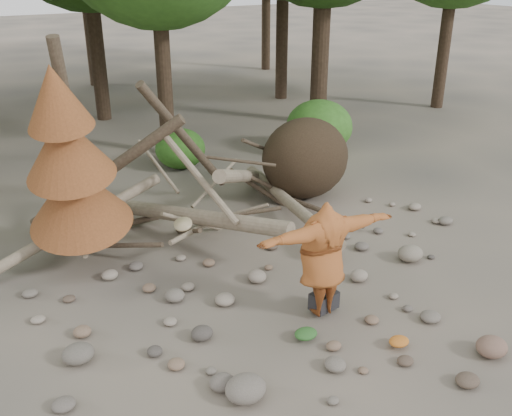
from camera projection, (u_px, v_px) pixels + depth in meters
ground at (322, 309)px, 9.64m from camera, size 120.00×120.00×0.00m
deadfall_pile at (287, 165)px, 13.54m from camera, size 8.55×5.24×3.30m
dead_conifer at (70, 165)px, 10.02m from camera, size 2.06×2.16×4.35m
bush_mid at (180, 149)px, 15.95m from camera, size 1.40×1.40×1.12m
bush_right at (319, 126)px, 17.16m from camera, size 2.00×2.00×1.60m
frisbee_thrower at (323, 259)px, 9.06m from camera, size 3.58×0.95×2.04m
backpack at (324, 304)px, 9.53m from camera, size 0.49×0.37×0.30m
cloth_green at (306, 336)px, 8.83m from camera, size 0.37×0.31×0.14m
cloth_orange at (399, 344)px, 8.68m from camera, size 0.33×0.27×0.12m
boulder_front_left at (246, 389)px, 7.62m from camera, size 0.57×0.51×0.34m
boulder_front_right at (492, 347)px, 8.48m from camera, size 0.48×0.44×0.29m
boulder_mid_right at (410, 253)px, 11.14m from camera, size 0.51×0.46×0.31m
boulder_mid_left at (78, 354)px, 8.33m from camera, size 0.47×0.43×0.28m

